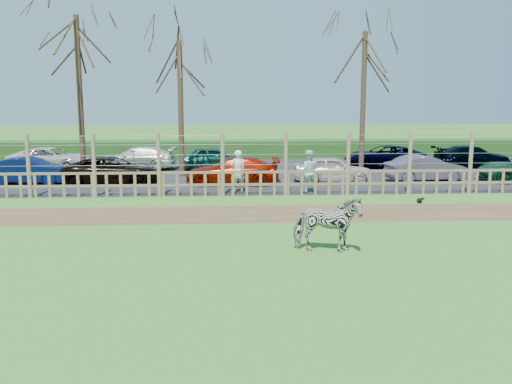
{
  "coord_description": "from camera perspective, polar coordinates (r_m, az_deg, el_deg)",
  "views": [
    {
      "loc": [
        0.04,
        -14.33,
        4.02
      ],
      "look_at": [
        1.0,
        2.5,
        1.1
      ],
      "focal_mm": 40.0,
      "sensor_mm": 36.0,
      "label": 1
    }
  ],
  "objects": [
    {
      "name": "ground",
      "position": [
        14.88,
        -3.31,
        -5.86
      ],
      "size": [
        120.0,
        120.0,
        0.0
      ],
      "primitive_type": "plane",
      "color": "#5A9847",
      "rests_on": "ground"
    },
    {
      "name": "dirt_strip",
      "position": [
        19.25,
        -3.32,
        -2.23
      ],
      "size": [
        34.0,
        2.8,
        0.01
      ],
      "primitive_type": "cube",
      "color": "brown",
      "rests_on": "ground"
    },
    {
      "name": "asphalt",
      "position": [
        29.1,
        -3.32,
        1.91
      ],
      "size": [
        44.0,
        13.0,
        0.04
      ],
      "primitive_type": "cube",
      "color": "#232326",
      "rests_on": "ground"
    },
    {
      "name": "hedge",
      "position": [
        35.99,
        -3.33,
        4.28
      ],
      "size": [
        46.0,
        2.0,
        1.1
      ],
      "primitive_type": "cube",
      "color": "#1E4716",
      "rests_on": "ground"
    },
    {
      "name": "fence",
      "position": [
        22.56,
        -3.34,
        1.61
      ],
      "size": [
        30.16,
        0.16,
        2.5
      ],
      "color": "brown",
      "rests_on": "ground"
    },
    {
      "name": "tree_left",
      "position": [
        27.66,
        -17.38,
        12.7
      ],
      "size": [
        4.8,
        4.8,
        7.88
      ],
      "color": "#3D2B1E",
      "rests_on": "ground"
    },
    {
      "name": "tree_mid",
      "position": [
        27.91,
        -7.61,
        11.48
      ],
      "size": [
        4.8,
        4.8,
        6.83
      ],
      "color": "#3D2B1E",
      "rests_on": "ground"
    },
    {
      "name": "tree_right",
      "position": [
        29.19,
        10.77,
        12.06
      ],
      "size": [
        4.8,
        4.8,
        7.35
      ],
      "color": "#3D2B1E",
      "rests_on": "ground"
    },
    {
      "name": "zebra",
      "position": [
        14.65,
        7.12,
        -3.22
      ],
      "size": [
        1.84,
        1.07,
        1.46
      ],
      "primitive_type": "imported",
      "rotation": [
        0.0,
        0.0,
        1.4
      ],
      "color": "gray",
      "rests_on": "ground"
    },
    {
      "name": "visitor_a",
      "position": [
        23.18,
        -1.85,
        2.09
      ],
      "size": [
        0.7,
        0.53,
        1.72
      ],
      "primitive_type": "imported",
      "rotation": [
        0.0,
        0.0,
        3.35
      ],
      "color": "silver",
      "rests_on": "asphalt"
    },
    {
      "name": "visitor_b",
      "position": [
        23.26,
        5.2,
        2.08
      ],
      "size": [
        0.88,
        0.7,
        1.72
      ],
      "primitive_type": "imported",
      "rotation": [
        0.0,
        0.0,
        3.08
      ],
      "color": "silver",
      "rests_on": "asphalt"
    },
    {
      "name": "crow",
      "position": [
        22.02,
        16.06,
        -0.8
      ],
      "size": [
        0.27,
        0.2,
        0.22
      ],
      "color": "black",
      "rests_on": "ground"
    },
    {
      "name": "car_1",
      "position": [
        27.23,
        -21.7,
        2.0
      ],
      "size": [
        3.69,
        1.41,
        1.2
      ],
      "primitive_type": "imported",
      "rotation": [
        0.0,
        0.0,
        1.53
      ],
      "color": "#08184A",
      "rests_on": "asphalt"
    },
    {
      "name": "car_2",
      "position": [
        26.17,
        -14.08,
        2.11
      ],
      "size": [
        4.34,
        2.04,
        1.2
      ],
      "primitive_type": "imported",
      "rotation": [
        0.0,
        0.0,
        1.58
      ],
      "color": "black",
      "rests_on": "asphalt"
    },
    {
      "name": "car_3",
      "position": [
        25.27,
        -2.36,
        2.13
      ],
      "size": [
        4.2,
        1.84,
        1.2
      ],
      "primitive_type": "imported",
      "rotation": [
        0.0,
        0.0,
        4.67
      ],
      "color": "#951603",
      "rests_on": "asphalt"
    },
    {
      "name": "car_4",
      "position": [
        25.99,
        7.68,
        2.27
      ],
      "size": [
        3.63,
        1.7,
        1.2
      ],
      "primitive_type": "imported",
      "rotation": [
        0.0,
        0.0,
        1.49
      ],
      "color": "silver",
      "rests_on": "asphalt"
    },
    {
      "name": "car_5",
      "position": [
        27.15,
        16.58,
        2.27
      ],
      "size": [
        3.78,
        1.75,
        1.2
      ],
      "primitive_type": "imported",
      "rotation": [
        0.0,
        0.0,
        1.71
      ],
      "color": "#61536D",
      "rests_on": "asphalt"
    },
    {
      "name": "car_8",
      "position": [
        31.81,
        -19.82,
        3.15
      ],
      "size": [
        4.54,
        2.53,
        1.2
      ],
      "primitive_type": "imported",
      "rotation": [
        0.0,
        0.0,
        1.44
      ],
      "color": "silver",
      "rests_on": "asphalt"
    },
    {
      "name": "car_9",
      "position": [
        30.88,
        -11.86,
        3.33
      ],
      "size": [
        4.24,
        1.96,
        1.2
      ],
      "primitive_type": "imported",
      "rotation": [
        0.0,
        0.0,
        4.65
      ],
      "color": "silver",
      "rests_on": "asphalt"
    },
    {
      "name": "car_10",
      "position": [
        30.29,
        -4.27,
        3.39
      ],
      "size": [
        3.63,
        1.71,
        1.2
      ],
      "primitive_type": "imported",
      "rotation": [
        0.0,
        0.0,
        1.66
      ],
      "color": "#0E4939",
      "rests_on": "asphalt"
    },
    {
      "name": "car_12",
      "position": [
        31.83,
        12.7,
        3.49
      ],
      "size": [
        4.39,
        2.16,
        1.2
      ],
      "primitive_type": "imported",
      "rotation": [
        0.0,
        0.0,
        4.67
      ],
      "color": "black",
      "rests_on": "asphalt"
    },
    {
      "name": "car_13",
      "position": [
        33.05,
        20.81,
        3.32
      ],
      "size": [
        4.21,
        1.87,
        1.2
      ],
      "primitive_type": "imported",
      "rotation": [
        0.0,
        0.0,
        1.62
      ],
      "color": "black",
      "rests_on": "asphalt"
    }
  ]
}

